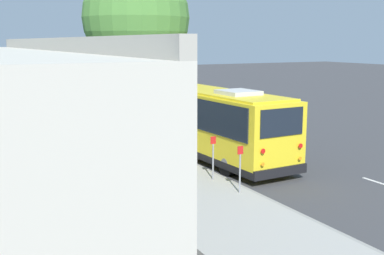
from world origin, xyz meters
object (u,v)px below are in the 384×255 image
street_tree (135,11)px  fire_hydrant (120,127)px  sign_post_near (240,169)px  parked_sedan_tan (121,114)px  shuttle_bus (218,121)px  sign_post_far (213,157)px  parked_sedan_maroon (95,103)px

street_tree → fire_hydrant: size_ratio=11.77×
street_tree → sign_post_near: bearing=-178.5°
parked_sedan_tan → street_tree: street_tree is taller
shuttle_bus → sign_post_far: bearing=144.6°
shuttle_bus → parked_sedan_tan: bearing=0.5°
parked_sedan_tan → sign_post_near: bearing=170.5°
shuttle_bus → fire_hydrant: shuttle_bus is taller
parked_sedan_tan → fire_hydrant: size_ratio=5.91×
shuttle_bus → street_tree: 6.79m
shuttle_bus → sign_post_near: (-4.94, 2.02, -0.75)m
parked_sedan_maroon → sign_post_near: (-22.47, 1.48, 0.39)m
shuttle_bus → fire_hydrant: (7.14, 2.13, -1.18)m
street_tree → sign_post_far: street_tree is taller
parked_sedan_maroon → fire_hydrant: (-10.39, 1.59, -0.05)m
shuttle_bus → sign_post_near: bearing=155.3°
parked_sedan_tan → sign_post_far: (-14.49, 1.44, 0.37)m
parked_sedan_tan → parked_sedan_maroon: size_ratio=1.14×
parked_sedan_tan → parked_sedan_maroon: parked_sedan_tan is taller
parked_sedan_maroon → street_tree: size_ratio=0.44×
parked_sedan_tan → sign_post_far: size_ratio=2.92×
parked_sedan_tan → sign_post_near: size_ratio=2.94×
shuttle_bus → sign_post_far: shuttle_bus is taller
sign_post_far → fire_hydrant: size_ratio=2.02×
parked_sedan_tan → fire_hydrant: parked_sedan_tan is taller
street_tree → parked_sedan_maroon: bearing=-7.3°
shuttle_bus → parked_sedan_tan: (11.38, 0.59, -1.12)m
sign_post_near → fire_hydrant: 12.09m
sign_post_far → fire_hydrant: sign_post_far is taller
parked_sedan_tan → fire_hydrant: 4.51m
sign_post_far → fire_hydrant: (10.26, 0.11, -0.44)m
street_tree → parked_sedan_tan: bearing=-12.9°
parked_sedan_maroon → sign_post_near: size_ratio=2.59×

